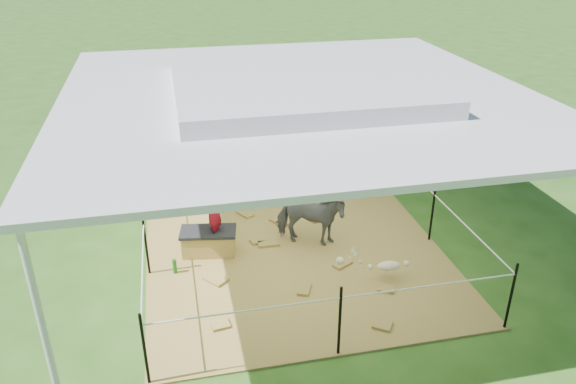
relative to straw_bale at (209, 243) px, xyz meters
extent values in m
plane|color=#2D5919|center=(1.32, -0.37, -0.21)|extent=(90.00, 90.00, 0.00)
cube|color=brown|center=(1.32, -0.37, -0.19)|extent=(4.60, 4.60, 0.03)
cylinder|color=silver|center=(-1.68, 2.63, 1.09)|extent=(0.07, 0.07, 2.60)
cylinder|color=silver|center=(4.32, 2.63, 1.09)|extent=(0.07, 0.07, 2.60)
cylinder|color=silver|center=(-1.68, -3.37, 1.09)|extent=(0.07, 0.07, 2.60)
cube|color=white|center=(1.32, -0.37, 2.43)|extent=(6.30, 6.30, 0.08)
cube|color=white|center=(1.32, -0.37, 2.58)|extent=(3.30, 3.30, 0.22)
cylinder|color=black|center=(-0.93, 1.88, 0.29)|extent=(0.04, 0.04, 1.00)
cylinder|color=black|center=(1.32, 1.88, 0.29)|extent=(0.04, 0.04, 1.00)
cylinder|color=black|center=(3.57, 1.88, 0.29)|extent=(0.04, 0.04, 1.00)
cylinder|color=black|center=(-0.93, -0.37, 0.29)|extent=(0.04, 0.04, 1.00)
cylinder|color=black|center=(3.57, -0.37, 0.29)|extent=(0.04, 0.04, 1.00)
cylinder|color=black|center=(-0.93, -2.62, 0.29)|extent=(0.04, 0.04, 1.00)
cylinder|color=black|center=(1.32, -2.62, 0.29)|extent=(0.04, 0.04, 1.00)
cylinder|color=black|center=(3.57, -2.62, 0.29)|extent=(0.04, 0.04, 1.00)
cylinder|color=white|center=(1.32, 1.88, 0.64)|extent=(4.50, 0.02, 0.02)
cylinder|color=white|center=(1.32, -2.62, 0.64)|extent=(4.50, 0.02, 0.02)
cylinder|color=white|center=(3.57, -0.37, 0.64)|extent=(0.02, 4.50, 0.02)
cylinder|color=white|center=(-0.93, -0.37, 0.64)|extent=(0.02, 4.50, 0.02)
cube|color=#A7893C|center=(0.00, 0.00, 0.00)|extent=(0.87, 0.53, 0.36)
cube|color=black|center=(0.00, 0.00, 0.20)|extent=(0.93, 0.59, 0.04)
imported|color=#B01126|center=(0.10, 0.00, 0.67)|extent=(0.29, 0.39, 0.97)
cylinder|color=#186C19|center=(-0.55, -0.45, -0.07)|extent=(0.07, 0.07, 0.22)
imported|color=#4A4A4F|center=(1.62, -0.09, 0.29)|extent=(1.23, 0.90, 0.94)
cylinder|color=pink|center=(1.62, -0.09, 0.83)|extent=(0.29, 0.29, 0.14)
cylinder|color=#1745AC|center=(4.97, 5.57, 0.27)|extent=(0.75, 0.75, 0.95)
cube|color=brown|center=(2.71, 8.04, 0.17)|extent=(2.20, 1.94, 0.76)
cube|color=#51351C|center=(6.88, 8.58, 0.21)|extent=(2.03, 1.47, 0.84)
imported|color=#2E6CAC|center=(3.16, 7.06, 0.33)|extent=(0.60, 0.51, 1.08)
camera|label=1|loc=(-0.40, -7.64, 4.59)|focal=35.00mm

